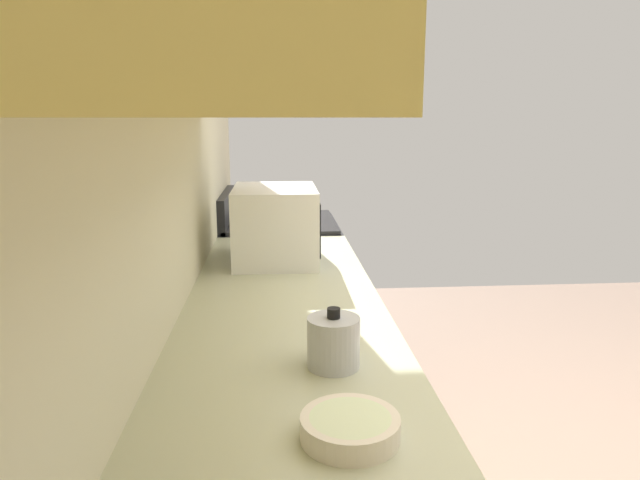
{
  "coord_description": "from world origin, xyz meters",
  "views": [
    {
      "loc": [
        -1.68,
        1.24,
        1.49
      ],
      "look_at": [
        -0.44,
        1.15,
        1.22
      ],
      "focal_mm": 31.66,
      "sensor_mm": 36.0,
      "label": 1
    }
  ],
  "objects": [
    {
      "name": "microwave",
      "position": [
        0.61,
        1.25,
        1.06
      ],
      "size": [
        0.45,
        0.34,
        0.3
      ],
      "color": "white",
      "rests_on": "counter_run"
    },
    {
      "name": "bowl",
      "position": [
        -0.74,
        1.12,
        0.94
      ],
      "size": [
        0.19,
        0.19,
        0.04
      ],
      "color": "silver",
      "rests_on": "counter_run"
    },
    {
      "name": "kettle",
      "position": [
        -0.43,
        1.12,
        0.97
      ],
      "size": [
        0.17,
        0.13,
        0.15
      ],
      "color": "#B7BABF",
      "rests_on": "counter_run"
    },
    {
      "name": "wall_back",
      "position": [
        0.0,
        1.6,
        1.35
      ],
      "size": [
        3.98,
        0.12,
        2.7
      ],
      "primitive_type": "cube",
      "color": "beige",
      "rests_on": "ground_plane"
    },
    {
      "name": "oven_range",
      "position": [
        1.43,
        1.23,
        0.47
      ],
      "size": [
        0.71,
        0.65,
        1.09
      ],
      "color": "black",
      "rests_on": "ground_plane"
    }
  ]
}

